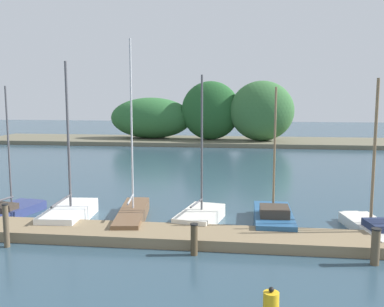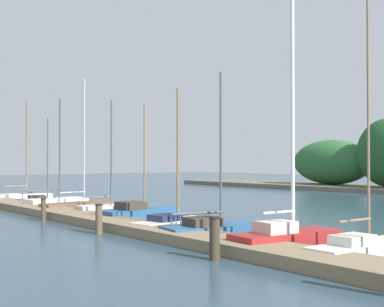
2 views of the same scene
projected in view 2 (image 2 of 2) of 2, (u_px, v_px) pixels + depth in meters
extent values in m
cube|color=#847051|center=(100.00, 221.00, 21.34)|extent=(32.01, 1.80, 0.35)
ellipsoid|color=#2D6633|center=(332.00, 162.00, 49.70)|extent=(8.66, 4.12, 4.28)
cube|color=silver|center=(23.00, 197.00, 33.82)|extent=(1.43, 3.35, 0.52)
cube|color=silver|center=(45.00, 197.00, 34.69)|extent=(0.74, 0.86, 0.44)
cylinder|color=#7F6647|center=(27.00, 147.00, 34.02)|extent=(0.11, 0.11, 6.06)
cylinder|color=#7F6647|center=(15.00, 186.00, 33.54)|extent=(0.16, 1.68, 0.07)
cube|color=navy|center=(44.00, 202.00, 31.14)|extent=(2.00, 3.30, 0.35)
cube|color=navy|center=(67.00, 201.00, 31.75)|extent=(0.90, 0.91, 0.30)
cube|color=#3D3328|center=(37.00, 197.00, 30.97)|extent=(1.21, 1.12, 0.23)
cylinder|color=#4C4C51|center=(48.00, 158.00, 31.28)|extent=(0.08, 0.08, 4.87)
cylinder|color=#4C4C51|center=(35.00, 193.00, 30.91)|extent=(0.43, 1.66, 0.08)
cube|color=white|center=(56.00, 203.00, 28.68)|extent=(1.59, 3.37, 0.57)
cube|color=white|center=(79.00, 202.00, 29.68)|extent=(0.81, 0.87, 0.49)
cylinder|color=#4C4C51|center=(60.00, 148.00, 28.89)|extent=(0.10, 0.10, 5.55)
cylinder|color=#4C4C51|center=(44.00, 191.00, 28.24)|extent=(0.22, 2.03, 0.09)
cube|color=brown|center=(79.00, 207.00, 26.90)|extent=(1.51, 4.24, 0.50)
cube|color=brown|center=(108.00, 205.00, 28.25)|extent=(0.66, 1.10, 0.43)
cylinder|color=#B7B7BC|center=(84.00, 140.00, 27.18)|extent=(0.07, 0.07, 6.44)
cylinder|color=#B7B7BC|center=(73.00, 192.00, 26.63)|extent=(0.29, 1.56, 0.07)
cube|color=silver|center=(107.00, 210.00, 24.99)|extent=(1.79, 2.92, 0.51)
cube|color=silver|center=(131.00, 210.00, 25.56)|extent=(0.83, 0.81, 0.43)
cylinder|color=#4C4C51|center=(111.00, 152.00, 25.13)|extent=(0.08, 0.08, 5.09)
cylinder|color=#4C4C51|center=(99.00, 197.00, 24.81)|extent=(0.34, 1.37, 0.07)
cube|color=#285684|center=(139.00, 215.00, 22.89)|extent=(1.39, 3.56, 0.52)
cube|color=#285684|center=(169.00, 213.00, 23.89)|extent=(0.76, 0.89, 0.44)
cube|color=#3D3328|center=(131.00, 205.00, 22.62)|extent=(1.04, 1.07, 0.34)
cylinder|color=#7F6647|center=(144.00, 156.00, 23.10)|extent=(0.08, 0.08, 4.64)
cube|color=silver|center=(173.00, 225.00, 19.81)|extent=(1.72, 3.71, 0.38)
cube|color=silver|center=(200.00, 222.00, 21.01)|extent=(0.77, 0.98, 0.32)
cube|color=#1E2847|center=(165.00, 218.00, 19.48)|extent=(1.02, 1.20, 0.24)
cylinder|color=#7F6647|center=(178.00, 154.00, 20.05)|extent=(0.11, 0.11, 5.05)
cube|color=#285684|center=(214.00, 231.00, 17.87)|extent=(2.02, 3.81, 0.42)
cube|color=#285684|center=(253.00, 229.00, 18.63)|extent=(0.91, 1.03, 0.36)
cube|color=#3D3328|center=(203.00, 221.00, 17.67)|extent=(1.22, 1.26, 0.28)
cylinder|color=#4C4C51|center=(221.00, 148.00, 18.04)|extent=(0.08, 0.08, 5.29)
cylinder|color=#4C4C51|center=(198.00, 213.00, 17.59)|extent=(0.45, 1.96, 0.08)
cube|color=maroon|center=(286.00, 240.00, 15.39)|extent=(1.48, 3.69, 0.53)
cube|color=maroon|center=(324.00, 237.00, 16.27)|extent=(0.71, 0.96, 0.45)
cube|color=beige|center=(275.00, 227.00, 15.15)|extent=(0.96, 1.16, 0.34)
cylinder|color=silver|center=(293.00, 108.00, 15.60)|extent=(0.12, 0.12, 7.39)
cylinder|color=silver|center=(279.00, 212.00, 15.25)|extent=(0.19, 1.24, 0.07)
cube|color=white|center=(363.00, 250.00, 14.05)|extent=(1.14, 3.74, 0.40)
cube|color=beige|center=(352.00, 240.00, 13.78)|extent=(0.81, 1.14, 0.26)
cylinder|color=#7F6647|center=(368.00, 97.00, 14.29)|extent=(0.07, 0.07, 7.94)
cylinder|color=#7F6647|center=(355.00, 220.00, 13.87)|extent=(0.11, 1.36, 0.07)
cylinder|color=#4C3D28|center=(43.00, 210.00, 22.81)|extent=(0.21, 0.21, 0.95)
cylinder|color=black|center=(43.00, 199.00, 22.82)|extent=(0.25, 0.25, 0.04)
cylinder|color=brown|center=(99.00, 219.00, 18.65)|extent=(0.25, 0.25, 1.04)
cylinder|color=black|center=(99.00, 204.00, 18.66)|extent=(0.28, 0.28, 0.04)
cylinder|color=#3D3323|center=(215.00, 239.00, 13.70)|extent=(0.27, 0.27, 1.10)
cylinder|color=black|center=(215.00, 217.00, 13.71)|extent=(0.32, 0.32, 0.04)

